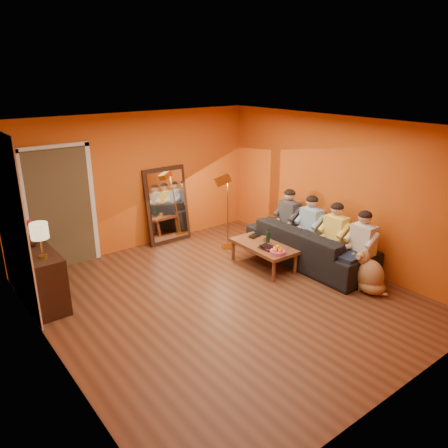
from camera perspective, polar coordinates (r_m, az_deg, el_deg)
room_shell at (r=6.53m, az=-1.74°, el=1.56°), size 5.00×5.50×2.60m
white_accent at (r=6.83m, az=-26.14°, el=0.31°), size 0.02×1.90×2.58m
doorway_recess at (r=8.12m, az=-20.83°, el=2.02°), size 1.06×0.30×2.10m
door_jamb_left at (r=7.88m, az=-24.49°, el=1.01°), size 0.08×0.06×2.20m
door_jamb_right at (r=8.18m, az=-16.80°, el=2.60°), size 0.08×0.06×2.20m
door_header at (r=7.78m, az=-21.51°, el=9.35°), size 1.22×0.06×0.08m
mirror_frame at (r=8.80m, az=-7.46°, el=2.46°), size 0.92×0.27×1.51m
mirror_glass at (r=8.76m, az=-7.33°, el=2.40°), size 0.78×0.21×1.35m
sideboard at (r=7.00m, az=-22.77°, el=-6.49°), size 0.44×1.18×0.85m
table_lamp at (r=6.47m, az=-22.83°, el=-2.03°), size 0.24×0.24×0.51m
sofa at (r=7.97m, az=11.09°, el=-2.68°), size 2.41×0.94×0.70m
coffee_table at (r=7.78m, az=5.14°, el=-4.10°), size 0.65×1.24×0.42m
floor_lamp at (r=8.37m, az=0.48°, el=1.45°), size 0.37×0.34×1.44m
dog at (r=7.20m, az=18.57°, el=-5.93°), size 0.41×0.61×0.69m
person_far_left at (r=7.42m, az=17.64°, el=-2.84°), size 0.70×0.44×1.22m
person_mid_left at (r=7.71m, az=14.34°, el=-1.65°), size 0.70×0.44×1.22m
person_mid_right at (r=8.04m, az=11.29°, el=-0.55°), size 0.70×0.44×1.22m
person_far_right at (r=8.38m, az=8.50°, el=0.47°), size 0.70×0.44×1.22m
fruit_bowl at (r=7.30m, az=7.01°, el=-3.31°), size 0.26×0.26×0.16m
wine_bottle at (r=7.64m, az=5.75°, el=-1.61°), size 0.07×0.07×0.31m
tumbler at (r=7.84m, az=5.25°, el=-1.92°), size 0.10×0.10×0.08m
laptop at (r=8.04m, az=4.45°, el=-1.54°), size 0.39×0.30×0.03m
book_lower at (r=7.44m, az=5.21°, el=-3.36°), size 0.24×0.30×0.03m
book_mid at (r=7.44m, az=5.22°, el=-3.15°), size 0.22×0.28×0.02m
book_upper at (r=7.42m, az=5.27°, el=-3.07°), size 0.20×0.24×0.02m
vase at (r=7.03m, az=-23.88°, el=-1.92°), size 0.18×0.18×0.19m
flowers at (r=6.96m, az=-24.14°, el=-0.11°), size 0.17×0.17×0.42m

